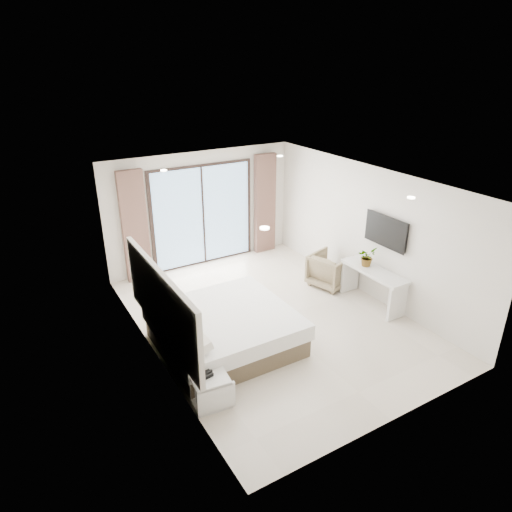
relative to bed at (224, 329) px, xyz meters
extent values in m
plane|color=beige|center=(1.19, 0.32, -0.33)|extent=(6.20, 6.20, 0.00)
cube|color=silver|center=(1.19, 3.42, 1.02)|extent=(4.60, 0.02, 2.70)
cube|color=silver|center=(1.19, -2.78, 1.02)|extent=(4.60, 0.02, 2.70)
cube|color=silver|center=(-1.11, 0.32, 1.02)|extent=(0.02, 6.20, 2.70)
cube|color=silver|center=(3.49, 0.32, 1.02)|extent=(0.02, 6.20, 2.70)
cube|color=white|center=(1.19, 0.32, 2.37)|extent=(4.60, 6.20, 0.02)
cube|color=silver|center=(-1.06, 0.00, 0.82)|extent=(0.08, 3.00, 1.20)
cube|color=black|center=(3.44, -0.22, 1.22)|extent=(0.06, 1.00, 0.58)
cube|color=black|center=(3.40, -0.22, 1.22)|extent=(0.02, 1.04, 0.62)
cube|color=black|center=(1.19, 3.39, 0.87)|extent=(2.56, 0.04, 2.42)
cube|color=#8AB4DE|center=(1.19, 3.36, 0.87)|extent=(2.40, 0.01, 2.30)
cube|color=brown|center=(-0.46, 3.28, 0.92)|extent=(0.55, 0.14, 2.50)
cube|color=brown|center=(2.84, 3.28, 0.92)|extent=(0.55, 0.14, 2.50)
cylinder|color=white|center=(-0.11, -1.48, 2.35)|extent=(0.12, 0.12, 0.02)
cylinder|color=white|center=(2.49, -1.48, 2.35)|extent=(0.12, 0.12, 0.02)
cylinder|color=white|center=(-0.11, 2.12, 2.35)|extent=(0.12, 0.12, 0.02)
cylinder|color=white|center=(2.49, 2.12, 2.35)|extent=(0.12, 0.12, 0.02)
cube|color=brown|center=(0.02, 0.00, -0.16)|extent=(2.16, 2.05, 0.35)
cube|color=white|center=(0.02, 0.00, 0.16)|extent=(2.24, 2.13, 0.28)
cube|color=white|center=(-0.76, -0.70, 0.37)|extent=(0.28, 0.43, 0.14)
cube|color=white|center=(-0.76, -0.24, 0.37)|extent=(0.28, 0.43, 0.14)
cube|color=white|center=(-0.76, 0.24, 0.37)|extent=(0.28, 0.43, 0.14)
cube|color=white|center=(-0.76, 0.70, 0.37)|extent=(0.28, 0.43, 0.14)
cube|color=silver|center=(-0.83, -1.21, 0.12)|extent=(0.56, 0.48, 0.05)
cube|color=silver|center=(-0.83, -1.21, -0.30)|extent=(0.56, 0.48, 0.05)
cube|color=silver|center=(-0.83, -1.40, -0.09)|extent=(0.52, 0.11, 0.42)
cube|color=silver|center=(-0.83, -1.02, -0.09)|extent=(0.52, 0.11, 0.42)
cube|color=black|center=(-0.86, -1.15, 0.17)|extent=(0.18, 0.15, 0.06)
cube|color=silver|center=(3.23, -0.22, 0.41)|extent=(0.46, 1.48, 0.06)
cube|color=silver|center=(3.23, -0.89, 0.03)|extent=(0.44, 0.06, 0.71)
cube|color=silver|center=(3.23, 0.45, 0.03)|extent=(0.44, 0.06, 0.71)
imported|color=#33662D|center=(3.23, 0.02, 0.60)|extent=(0.44, 0.47, 0.31)
imported|color=#978563|center=(3.04, 0.88, 0.07)|extent=(0.92, 0.96, 0.80)
camera|label=1|loc=(-2.92, -6.02, 4.32)|focal=32.00mm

